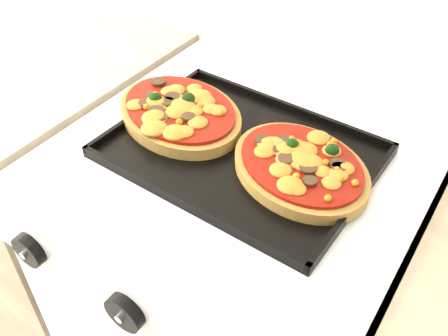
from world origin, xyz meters
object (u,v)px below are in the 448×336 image
Objects in this scene: stove at (243,302)px; pizza_left at (180,111)px; baking_tray at (241,150)px; pizza_right at (301,166)px.

pizza_left reaches higher than stove.
baking_tray is 1.66× the size of pizza_left.
pizza_right is (0.11, -0.03, 0.48)m from stove.
pizza_right reaches higher than baking_tray.
baking_tray is 1.79× the size of pizza_right.
pizza_right is at bearing -15.00° from stove.
pizza_right is (0.24, -0.01, -0.00)m from pizza_left.
stove is at bearing 165.00° from pizza_right.
baking_tray is 0.11m from pizza_right.
pizza_left is (-0.14, 0.01, 0.02)m from baking_tray.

